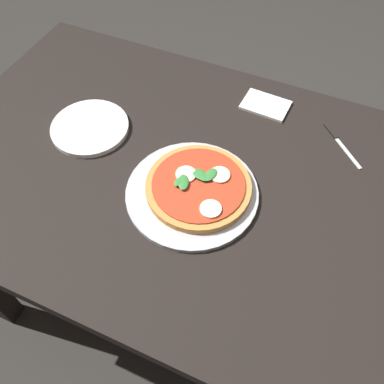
{
  "coord_description": "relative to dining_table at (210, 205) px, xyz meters",
  "views": [
    {
      "loc": [
        -0.21,
        0.59,
        1.59
      ],
      "look_at": [
        0.03,
        0.06,
        0.78
      ],
      "focal_mm": 38.83,
      "sensor_mm": 36.0,
      "label": 1
    }
  ],
  "objects": [
    {
      "name": "serving_tray",
      "position": [
        0.03,
        0.06,
        0.11
      ],
      "size": [
        0.32,
        0.32,
        0.01
      ],
      "primitive_type": "cylinder",
      "color": "#B2B2B7",
      "rests_on": "dining_table"
    },
    {
      "name": "knife",
      "position": [
        -0.26,
        -0.26,
        0.11
      ],
      "size": [
        0.13,
        0.13,
        0.01
      ],
      "color": "black",
      "rests_on": "dining_table"
    },
    {
      "name": "pizza",
      "position": [
        0.02,
        0.04,
        0.13
      ],
      "size": [
        0.25,
        0.25,
        0.03
      ],
      "color": "#C6843F",
      "rests_on": "serving_tray"
    },
    {
      "name": "dining_table",
      "position": [
        0.0,
        0.0,
        0.0
      ],
      "size": [
        1.49,
        0.87,
        0.77
      ],
      "color": "black",
      "rests_on": "ground_plane"
    },
    {
      "name": "napkin",
      "position": [
        -0.04,
        -0.31,
        0.11
      ],
      "size": [
        0.13,
        0.1,
        0.01
      ],
      "primitive_type": "cube",
      "rotation": [
        0.0,
        0.0,
        -0.05
      ],
      "color": "white",
      "rests_on": "dining_table"
    },
    {
      "name": "plate_white",
      "position": [
        0.37,
        -0.03,
        0.11
      ],
      "size": [
        0.21,
        0.21,
        0.01
      ],
      "primitive_type": "cylinder",
      "color": "white",
      "rests_on": "dining_table"
    },
    {
      "name": "ground_plane",
      "position": [
        0.0,
        0.0,
        -0.67
      ],
      "size": [
        6.0,
        6.0,
        0.0
      ],
      "primitive_type": "plane",
      "color": "#2D2B28"
    }
  ]
}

